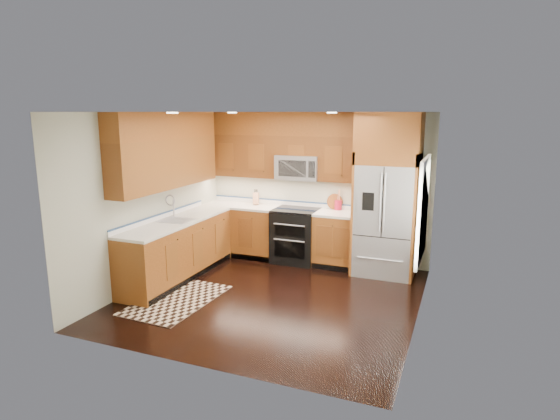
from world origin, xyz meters
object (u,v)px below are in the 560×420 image
at_px(rug, 177,300).
at_px(range, 296,236).
at_px(utensil_crock, 338,203).
at_px(refrigerator, 387,195).
at_px(knife_block, 256,198).

bearing_deg(rug, range, 69.60).
xyz_separation_m(rug, utensil_crock, (1.64, 2.52, 1.06)).
bearing_deg(range, refrigerator, -1.40).
xyz_separation_m(refrigerator, utensil_crock, (-0.86, 0.29, -0.24)).
bearing_deg(knife_block, refrigerator, -4.69).
height_order(range, utensil_crock, utensil_crock).
bearing_deg(range, utensil_crock, 20.18).
distance_m(range, refrigerator, 1.76).
xyz_separation_m(range, utensil_crock, (0.69, 0.25, 0.59)).
height_order(knife_block, utensil_crock, utensil_crock).
xyz_separation_m(refrigerator, rug, (-2.50, -2.23, -1.30)).
distance_m(knife_block, utensil_crock, 1.52).
relative_size(rug, knife_block, 5.48).
bearing_deg(rug, refrigerator, 44.07).
height_order(range, rug, range).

